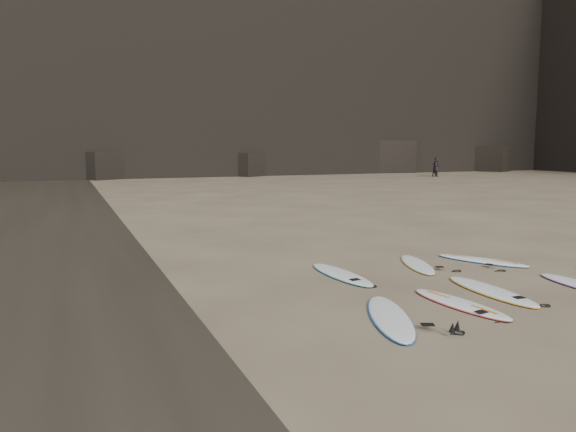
# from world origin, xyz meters

# --- Properties ---
(ground) EXTENTS (240.00, 240.00, 0.00)m
(ground) POSITION_xyz_m (0.00, 0.00, 0.00)
(ground) COLOR #897559
(ground) RESTS_ON ground
(surfboard_0) EXTENTS (1.66, 2.85, 0.10)m
(surfboard_0) POSITION_xyz_m (-3.79, -0.82, 0.05)
(surfboard_0) COLOR white
(surfboard_0) RESTS_ON ground
(surfboard_1) EXTENTS (0.88, 2.56, 0.09)m
(surfboard_1) POSITION_xyz_m (-2.03, -0.57, 0.05)
(surfboard_1) COLOR white
(surfboard_1) RESTS_ON ground
(surfboard_2) EXTENTS (0.75, 2.75, 0.10)m
(surfboard_2) POSITION_xyz_m (-0.78, -0.02, 0.05)
(surfboard_2) COLOR white
(surfboard_2) RESTS_ON ground
(surfboard_5) EXTENTS (0.77, 2.69, 0.10)m
(surfboard_5) POSITION_xyz_m (-3.05, 2.55, 0.05)
(surfboard_5) COLOR white
(surfboard_5) RESTS_ON ground
(surfboard_6) EXTENTS (1.34, 2.47, 0.09)m
(surfboard_6) POSITION_xyz_m (-0.67, 2.84, 0.04)
(surfboard_6) COLOR white
(surfboard_6) RESTS_ON ground
(surfboard_7) EXTENTS (1.70, 2.51, 0.09)m
(surfboard_7) POSITION_xyz_m (1.25, 2.59, 0.05)
(surfboard_7) COLOR white
(surfboard_7) RESTS_ON ground
(person_a) EXTENTS (0.52, 0.71, 1.80)m
(person_a) POSITION_xyz_m (24.85, 36.43, 0.90)
(person_a) COLOR black
(person_a) RESTS_ON ground
(person_b) EXTENTS (0.98, 0.79, 1.88)m
(person_b) POSITION_xyz_m (25.21, 36.85, 0.94)
(person_b) COLOR black
(person_b) RESTS_ON ground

